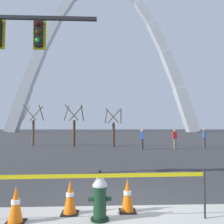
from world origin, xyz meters
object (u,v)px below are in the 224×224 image
Objects in this scene: fire_hydrant at (100,197)px; pedestrian_standing_center at (142,139)px; pedestrian_walking_left at (175,139)px; pedestrian_walking_right at (204,138)px; traffic_cone_mid_sidewalk at (16,205)px; traffic_cone_curb_edge at (127,195)px; monument_arch at (104,63)px; traffic_cone_by_hydrant at (70,197)px.

pedestrian_standing_center is at bearing 76.84° from fire_hydrant.
pedestrian_walking_right is (2.59, 0.25, 0.00)m from pedestrian_walking_left.
pedestrian_standing_center is 1.00× the size of pedestrian_walking_right.
pedestrian_walking_left is at bearing -174.56° from pedestrian_walking_right.
traffic_cone_curb_edge is at bearing 12.79° from traffic_cone_mid_sidewalk.
traffic_cone_mid_sidewalk is at bearing -177.23° from fire_hydrant.
monument_arch is 55.05m from pedestrian_walking_right.
pedestrian_walking_left is at bearing 64.58° from traffic_cone_by_hydrant.
pedestrian_walking_left and pedestrian_walking_right have the same top height.
traffic_cone_by_hydrant is at bearing 150.55° from fire_hydrant.
pedestrian_walking_left is at bearing 67.23° from fire_hydrant.
traffic_cone_by_hydrant is (-0.64, 0.36, -0.11)m from fire_hydrant.
monument_arch is (0.72, 65.44, 20.49)m from fire_hydrant.
traffic_cone_curb_edge is at bearing 35.38° from fire_hydrant.
monument_arch is (2.35, 65.52, 20.60)m from traffic_cone_mid_sidewalk.
pedestrian_standing_center is at bearing 78.87° from traffic_cone_curb_edge.
fire_hydrant is 1.36× the size of traffic_cone_by_hydrant.
pedestrian_walking_right is (9.35, 14.47, 0.46)m from traffic_cone_by_hydrant.
traffic_cone_mid_sidewalk is at bearing -92.05° from monument_arch.
traffic_cone_curb_edge is 16.53m from pedestrian_walking_right.
fire_hydrant is 68.58m from monument_arch.
pedestrian_walking_left reaches higher than fire_hydrant.
pedestrian_walking_left is at bearing -83.94° from monument_arch.
monument_arch reaches higher than pedestrian_walking_left.
pedestrian_standing_center is at bearing -170.93° from pedestrian_walking_right.
traffic_cone_curb_edge is at bearing 3.04° from traffic_cone_by_hydrant.
traffic_cone_mid_sidewalk is 68.72m from monument_arch.
traffic_cone_mid_sidewalk is 16.59m from pedestrian_walking_left.
traffic_cone_curb_edge is (1.24, 0.07, 0.00)m from traffic_cone_by_hydrant.
pedestrian_standing_center reaches higher than traffic_cone_curb_edge.
monument_arch is 36.00× the size of pedestrian_walking_left.
pedestrian_walking_right is at bearing -81.03° from monument_arch.
traffic_cone_mid_sidewalk is at bearing -117.86° from pedestrian_walking_left.
monument_arch is at bearing 88.80° from traffic_cone_by_hydrant.
fire_hydrant is at bearing -112.77° from pedestrian_walking_left.
pedestrian_walking_left is (6.76, 14.22, 0.46)m from traffic_cone_by_hydrant.
pedestrian_standing_center is at bearing -87.17° from monument_arch.
traffic_cone_mid_sidewalk is at bearing -155.98° from traffic_cone_by_hydrant.
fire_hydrant is 0.75m from traffic_cone_curb_edge.
traffic_cone_by_hydrant is 1.08m from traffic_cone_mid_sidewalk.
traffic_cone_curb_edge is 0.46× the size of pedestrian_walking_left.
pedestrian_walking_right is at bearing 57.13° from traffic_cone_by_hydrant.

